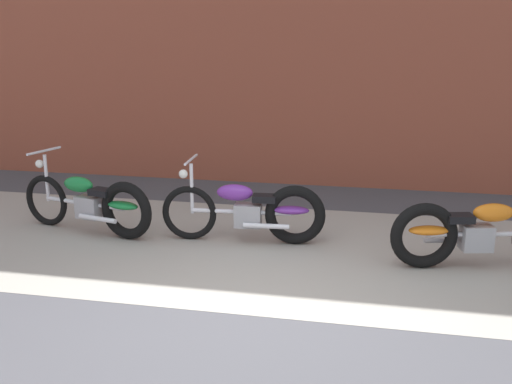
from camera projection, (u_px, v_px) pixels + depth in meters
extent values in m
plane|color=#47474C|center=(256.00, 316.00, 5.29)|extent=(80.00, 80.00, 0.00)
cube|color=#9E998E|center=(286.00, 250.00, 6.95)|extent=(36.00, 3.50, 0.01)
torus|color=black|center=(46.00, 200.00, 7.79)|extent=(0.68, 0.24, 0.68)
torus|color=black|center=(126.00, 211.00, 7.25)|extent=(0.74, 0.30, 0.73)
cylinder|color=silver|center=(85.00, 203.00, 7.51)|extent=(1.21, 0.34, 0.06)
cube|color=#99999E|center=(90.00, 207.00, 7.49)|extent=(0.36, 0.29, 0.28)
ellipsoid|color=#197A38|center=(78.00, 184.00, 7.48)|extent=(0.47, 0.29, 0.20)
ellipsoid|color=#197A38|center=(123.00, 205.00, 7.25)|extent=(0.47, 0.28, 0.10)
cube|color=black|center=(101.00, 192.00, 7.35)|extent=(0.32, 0.26, 0.08)
cylinder|color=silver|center=(47.00, 178.00, 7.69)|extent=(0.05, 0.05, 0.62)
cylinder|color=silver|center=(44.00, 151.00, 7.60)|extent=(0.17, 0.57, 0.03)
sphere|color=white|center=(40.00, 164.00, 7.69)|extent=(0.11, 0.11, 0.11)
cylinder|color=silver|center=(98.00, 219.00, 7.28)|extent=(0.55, 0.19, 0.06)
torus|color=black|center=(189.00, 213.00, 7.23)|extent=(0.68, 0.13, 0.68)
torus|color=black|center=(295.00, 215.00, 7.06)|extent=(0.74, 0.18, 0.73)
cylinder|color=silver|center=(241.00, 212.00, 7.14)|extent=(1.24, 0.14, 0.06)
cube|color=#99999E|center=(248.00, 215.00, 7.14)|extent=(0.33, 0.24, 0.28)
ellipsoid|color=#6B2D93|center=(235.00, 192.00, 7.09)|extent=(0.45, 0.22, 0.20)
ellipsoid|color=#6B2D93|center=(291.00, 210.00, 7.05)|extent=(0.45, 0.21, 0.10)
cube|color=black|center=(264.00, 198.00, 7.06)|extent=(0.29, 0.22, 0.08)
cylinder|color=silver|center=(192.00, 189.00, 7.15)|extent=(0.05, 0.05, 0.62)
cylinder|color=silver|center=(191.00, 160.00, 7.06)|extent=(0.07, 0.58, 0.03)
sphere|color=white|center=(183.00, 174.00, 7.12)|extent=(0.11, 0.11, 0.11)
cylinder|color=silver|center=(266.00, 226.00, 6.99)|extent=(0.55, 0.10, 0.06)
torus|color=black|center=(424.00, 236.00, 6.32)|extent=(0.74, 0.29, 0.73)
cylinder|color=silver|center=(484.00, 234.00, 6.34)|extent=(1.22, 0.33, 0.06)
cube|color=#99999E|center=(476.00, 238.00, 6.34)|extent=(0.36, 0.29, 0.28)
ellipsoid|color=orange|center=(494.00, 213.00, 6.28)|extent=(0.47, 0.28, 0.20)
ellipsoid|color=orange|center=(429.00, 230.00, 6.31)|extent=(0.47, 0.27, 0.10)
cube|color=black|center=(460.00, 218.00, 6.28)|extent=(0.32, 0.26, 0.08)
cylinder|color=silver|center=(449.00, 240.00, 6.50)|extent=(0.55, 0.18, 0.06)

